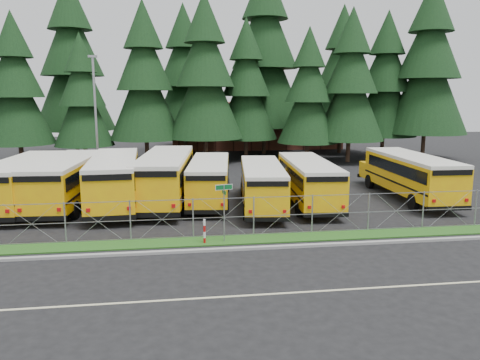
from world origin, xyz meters
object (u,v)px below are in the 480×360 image
(bus_2, at_px, (115,181))
(bus_east, at_px, (408,177))
(bus_4, at_px, (210,181))
(street_sign, at_px, (224,201))
(bus_6, at_px, (307,182))
(striped_bollard, at_px, (204,232))
(light_standard, at_px, (96,112))
(bus_0, at_px, (26,183))
(bus_1, at_px, (69,182))
(bus_5, at_px, (262,186))
(bus_3, at_px, (167,178))

(bus_2, bearing_deg, bus_east, -5.01)
(bus_4, xyz_separation_m, street_sign, (-0.00, -8.74, 0.65))
(bus_6, xyz_separation_m, striped_bollard, (-7.11, -7.44, -0.83))
(bus_east, xyz_separation_m, street_sign, (-13.37, -7.90, 0.53))
(bus_2, distance_m, light_standard, 11.83)
(bus_0, relative_size, bus_6, 1.06)
(bus_1, distance_m, striped_bollard, 12.03)
(bus_1, bearing_deg, bus_5, -5.88)
(bus_3, bearing_deg, light_standard, 125.74)
(bus_2, height_order, bus_4, bus_2)
(bus_6, bearing_deg, light_standard, 145.05)
(bus_1, distance_m, bus_5, 12.15)
(bus_6, xyz_separation_m, street_sign, (-6.16, -7.30, 0.61))
(bus_4, height_order, bus_5, bus_4)
(bus_0, distance_m, street_sign, 14.51)
(bus_1, relative_size, bus_2, 0.97)
(striped_bollard, xyz_separation_m, light_standard, (-7.73, 19.51, 4.90))
(light_standard, bearing_deg, bus_5, -47.13)
(bus_5, bearing_deg, bus_4, 153.56)
(bus_5, xyz_separation_m, bus_east, (10.30, 1.18, 0.13))
(light_standard, bearing_deg, bus_1, -91.11)
(striped_bollard, distance_m, light_standard, 21.55)
(bus_2, relative_size, bus_3, 0.98)
(street_sign, bearing_deg, bus_5, 65.43)
(bus_1, height_order, bus_6, bus_1)
(bus_6, bearing_deg, bus_2, 178.41)
(bus_1, distance_m, bus_4, 8.89)
(bus_5, bearing_deg, bus_6, 17.81)
(bus_0, xyz_separation_m, light_standard, (2.79, 10.49, 3.98))
(striped_bollard, bearing_deg, bus_6, 46.30)
(bus_east, bearing_deg, bus_1, 179.39)
(bus_5, relative_size, bus_6, 0.96)
(bus_1, bearing_deg, light_standard, 93.16)
(bus_4, bearing_deg, street_sign, -82.99)
(bus_1, distance_m, bus_6, 15.12)
(bus_1, height_order, bus_3, bus_3)
(bus_4, height_order, striped_bollard, bus_4)
(bus_5, xyz_separation_m, bus_6, (3.09, 0.59, 0.05))
(bus_0, xyz_separation_m, striped_bollard, (10.52, -9.01, -0.92))
(bus_5, distance_m, bus_6, 3.14)
(bus_0, relative_size, bus_3, 0.94)
(bus_6, height_order, street_sign, bus_6)
(bus_2, xyz_separation_m, bus_4, (6.02, 0.21, -0.19))
(bus_0, relative_size, light_standard, 1.14)
(striped_bollard, bearing_deg, street_sign, 8.20)
(bus_1, bearing_deg, bus_6, -1.63)
(bus_1, xyz_separation_m, bus_4, (8.89, -0.11, -0.14))
(bus_east, bearing_deg, striped_bollard, -148.85)
(bus_0, height_order, bus_east, bus_0)
(bus_4, distance_m, street_sign, 8.77)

